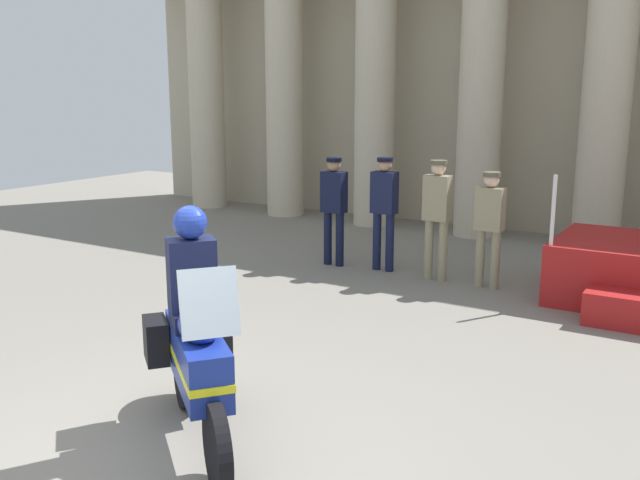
% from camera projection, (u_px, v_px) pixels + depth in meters
% --- Properties ---
extents(ground_plane, '(28.00, 28.00, 0.00)m').
position_uv_depth(ground_plane, '(151.00, 468.00, 5.23)').
color(ground_plane, gray).
extents(colonnade_backdrop, '(17.06, 1.66, 6.17)m').
position_uv_depth(colonnade_backdrop, '(491.00, 66.00, 13.27)').
color(colonnade_backdrop, '#B6AB91').
rests_on(colonnade_backdrop, ground_plane).
extents(officer_in_row_0, '(0.39, 0.24, 1.71)m').
position_uv_depth(officer_in_row_0, '(334.00, 203.00, 11.03)').
color(officer_in_row_0, black).
rests_on(officer_in_row_0, ground_plane).
extents(officer_in_row_1, '(0.39, 0.24, 1.75)m').
position_uv_depth(officer_in_row_1, '(384.00, 204.00, 10.70)').
color(officer_in_row_1, '#141938').
rests_on(officer_in_row_1, ground_plane).
extents(officer_in_row_2, '(0.39, 0.24, 1.76)m').
position_uv_depth(officer_in_row_2, '(437.00, 210.00, 10.16)').
color(officer_in_row_2, gray).
rests_on(officer_in_row_2, ground_plane).
extents(officer_in_row_3, '(0.39, 0.24, 1.64)m').
position_uv_depth(officer_in_row_3, '(489.00, 220.00, 9.78)').
color(officer_in_row_3, gray).
rests_on(officer_in_row_3, ground_plane).
extents(motorcycle_with_rider, '(1.69, 1.42, 1.90)m').
position_uv_depth(motorcycle_with_rider, '(196.00, 345.00, 5.51)').
color(motorcycle_with_rider, black).
rests_on(motorcycle_with_rider, ground_plane).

